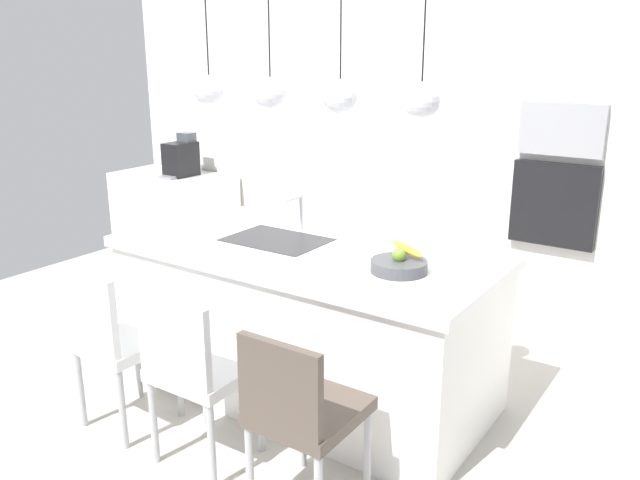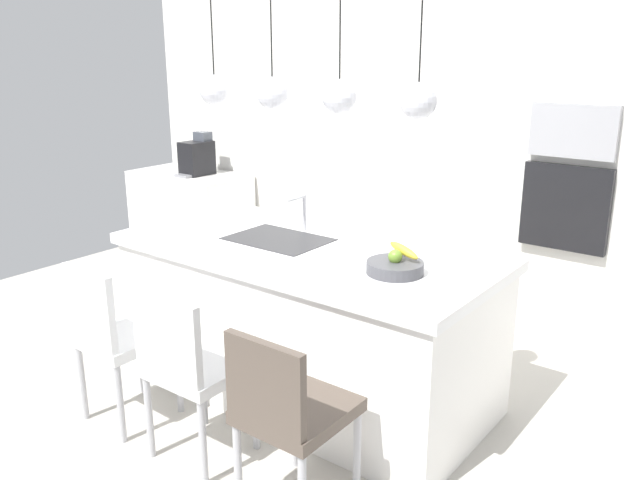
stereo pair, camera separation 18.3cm
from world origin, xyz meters
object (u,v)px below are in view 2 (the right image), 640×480
(fruit_bowl, at_px, (396,266))
(oven, at_px, (565,207))
(chair_far, at_px, (288,409))
(coffee_machine, at_px, (197,157))
(chair_near, at_px, (116,333))
(chair_middle, at_px, (190,363))
(microwave, at_px, (574,131))

(fruit_bowl, bearing_deg, oven, 80.31)
(oven, bearing_deg, chair_far, -97.84)
(fruit_bowl, bearing_deg, coffee_machine, 154.69)
(coffee_machine, distance_m, chair_near, 2.76)
(chair_near, bearing_deg, fruit_bowl, 31.82)
(chair_middle, bearing_deg, fruit_bowl, 49.18)
(oven, bearing_deg, microwave, 0.00)
(coffee_machine, bearing_deg, chair_far, -36.72)
(chair_middle, bearing_deg, chair_far, -0.03)
(coffee_machine, distance_m, chair_middle, 3.14)
(microwave, bearing_deg, fruit_bowl, -99.69)
(fruit_bowl, bearing_deg, chair_near, -148.18)
(fruit_bowl, relative_size, oven, 0.50)
(microwave, xyz_separation_m, chair_near, (-1.51, -2.43, -0.93))
(chair_near, bearing_deg, chair_far, 0.10)
(microwave, relative_size, chair_middle, 0.61)
(chair_middle, relative_size, chair_far, 1.04)
(oven, height_order, chair_near, oven)
(coffee_machine, xyz_separation_m, chair_far, (2.86, -2.13, -0.50))
(microwave, xyz_separation_m, chair_middle, (-0.94, -2.43, -0.93))
(microwave, distance_m, oven, 0.50)
(coffee_machine, bearing_deg, oven, 5.31)
(fruit_bowl, distance_m, chair_near, 1.50)
(oven, bearing_deg, fruit_bowl, -99.69)
(microwave, relative_size, oven, 0.96)
(fruit_bowl, xyz_separation_m, microwave, (0.29, 1.67, 0.51))
(microwave, bearing_deg, chair_far, -97.84)
(coffee_machine, relative_size, chair_middle, 0.43)
(oven, relative_size, chair_near, 0.62)
(fruit_bowl, height_order, chair_far, fruit_bowl)
(oven, relative_size, chair_far, 0.65)
(oven, height_order, chair_middle, oven)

